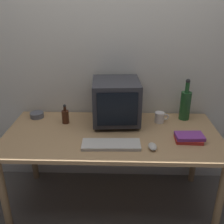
% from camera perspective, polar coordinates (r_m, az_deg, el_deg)
% --- Properties ---
extents(ground_plane, '(6.00, 6.00, 0.00)m').
position_cam_1_polar(ground_plane, '(2.50, 0.00, -18.98)').
color(ground_plane, '#56514C').
extents(back_wall, '(4.00, 0.08, 2.50)m').
position_cam_1_polar(back_wall, '(2.34, 0.36, 12.77)').
color(back_wall, silver).
rests_on(back_wall, ground).
extents(desk, '(1.69, 0.80, 0.71)m').
position_cam_1_polar(desk, '(2.12, 0.00, -6.35)').
color(desk, tan).
rests_on(desk, ground).
extents(crt_monitor, '(0.40, 0.41, 0.37)m').
position_cam_1_polar(crt_monitor, '(2.18, 0.89, 2.33)').
color(crt_monitor, '#333338').
rests_on(crt_monitor, desk).
extents(keyboard, '(0.42, 0.16, 0.02)m').
position_cam_1_polar(keyboard, '(1.91, -0.30, -7.05)').
color(keyboard, beige).
rests_on(keyboard, desk).
extents(computer_mouse, '(0.07, 0.11, 0.04)m').
position_cam_1_polar(computer_mouse, '(1.89, 8.76, -7.40)').
color(computer_mouse, beige).
rests_on(computer_mouse, desk).
extents(bottle_tall, '(0.09, 0.09, 0.36)m').
position_cam_1_polar(bottle_tall, '(2.36, 15.58, 1.61)').
color(bottle_tall, '#1E4C23').
rests_on(bottle_tall, desk).
extents(bottle_short, '(0.06, 0.06, 0.17)m').
position_cam_1_polar(bottle_short, '(2.26, -10.07, -0.89)').
color(bottle_short, '#472314').
rests_on(bottle_short, desk).
extents(book_stack, '(0.21, 0.15, 0.05)m').
position_cam_1_polar(book_stack, '(2.05, 16.30, -5.34)').
color(book_stack, red).
rests_on(book_stack, desk).
extents(mug, '(0.12, 0.08, 0.09)m').
position_cam_1_polar(mug, '(2.28, 10.29, -1.15)').
color(mug, white).
rests_on(mug, desk).
extents(cd_spindle, '(0.12, 0.12, 0.04)m').
position_cam_1_polar(cd_spindle, '(2.44, -15.94, -0.61)').
color(cd_spindle, '#595B66').
rests_on(cd_spindle, desk).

